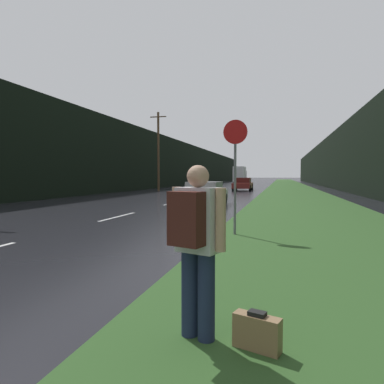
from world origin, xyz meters
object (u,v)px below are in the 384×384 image
(hitchhiker_with_backpack, at_px, (196,241))
(delivery_truck, at_px, (240,175))
(suitcase, at_px, (257,333))
(car_passing_near, at_px, (204,194))
(car_passing_far, at_px, (243,184))
(stop_sign, at_px, (235,166))

(hitchhiker_with_backpack, distance_m, delivery_truck, 70.46)
(hitchhiker_with_backpack, distance_m, suitcase, 1.02)
(hitchhiker_with_backpack, relative_size, car_passing_near, 0.37)
(hitchhiker_with_backpack, distance_m, car_passing_near, 15.22)
(delivery_truck, bearing_deg, car_passing_far, -82.84)
(stop_sign, distance_m, hitchhiker_with_backpack, 6.23)
(car_passing_near, bearing_deg, delivery_truck, -85.36)
(stop_sign, distance_m, car_passing_far, 28.40)
(car_passing_far, height_order, delivery_truck, delivery_truck)
(stop_sign, relative_size, delivery_truck, 0.44)
(stop_sign, bearing_deg, car_passing_near, 108.00)
(car_passing_near, relative_size, car_passing_far, 1.08)
(car_passing_near, bearing_deg, car_passing_far, -90.00)
(hitchhiker_with_backpack, bearing_deg, delivery_truck, 114.62)
(car_passing_far, bearing_deg, car_passing_near, 90.00)
(stop_sign, relative_size, suitcase, 6.80)
(car_passing_far, distance_m, delivery_truck, 35.95)
(suitcase, bearing_deg, stop_sign, 117.69)
(suitcase, bearing_deg, hitchhiker_with_backpack, -167.30)
(hitchhiker_with_backpack, height_order, car_passing_near, hitchhiker_with_backpack)
(car_passing_far, bearing_deg, stop_sign, 95.73)
(car_passing_near, distance_m, car_passing_far, 19.52)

